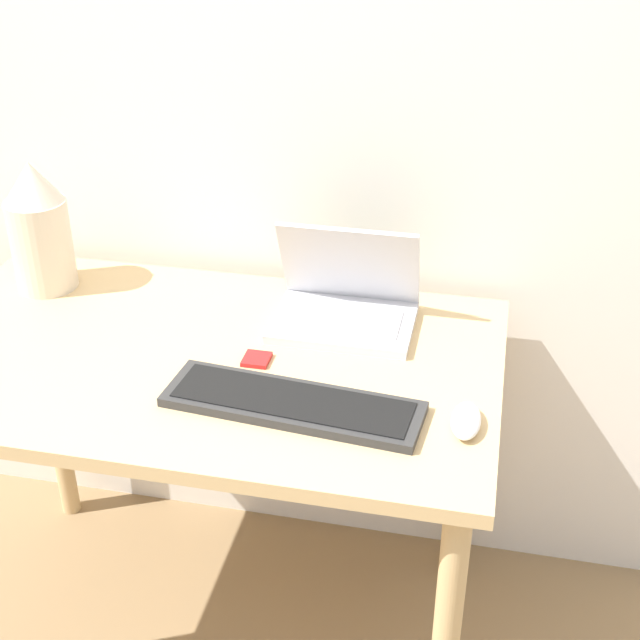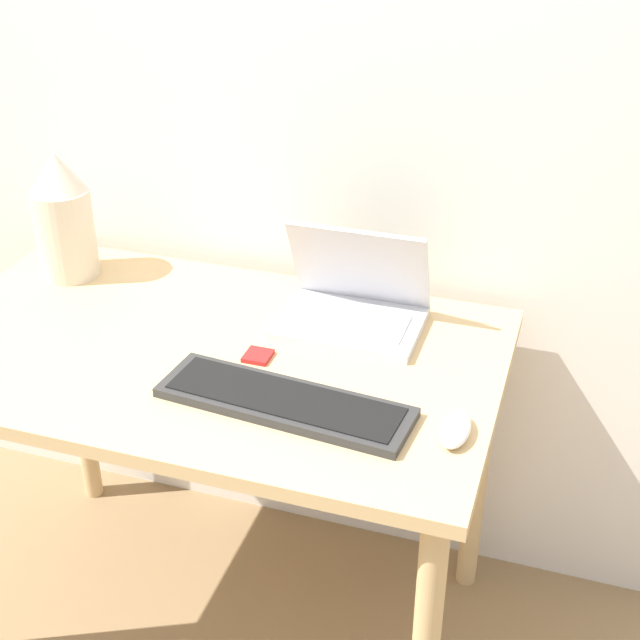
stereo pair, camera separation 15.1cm
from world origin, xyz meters
The scene contains 7 objects.
wall_back centered at (0.00, 0.77, 1.25)m, with size 6.00×0.05×2.50m.
desk centered at (0.00, 0.35, 0.67)m, with size 1.19×0.71×0.77m.
laptop centered at (0.26, 0.54, 0.82)m, with size 0.29×0.22×0.22m.
keyboard centered at (0.22, 0.21, 0.78)m, with size 0.48×0.18×0.02m.
mouse centered at (0.53, 0.22, 0.79)m, with size 0.05×0.11×0.03m.
vase centered at (-0.44, 0.56, 0.92)m, with size 0.13×0.13×0.30m.
mp3_player centered at (0.12, 0.35, 0.78)m, with size 0.05×0.05×0.01m.
Camera 1 is at (0.55, -1.07, 1.72)m, focal length 50.00 mm.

